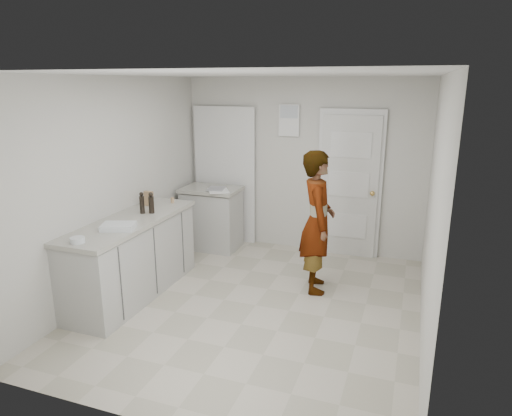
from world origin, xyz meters
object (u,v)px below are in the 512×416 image
at_px(person, 317,222).
at_px(baking_dish, 118,227).
at_px(cake_mix_box, 149,198).
at_px(egg_bowl, 77,240).
at_px(oil_cruet_b, 142,203).
at_px(spice_jar, 172,200).
at_px(oil_cruet_a, 151,203).

distance_m(person, baking_dish, 2.24).
xyz_separation_m(cake_mix_box, egg_bowl, (0.10, -1.42, -0.07)).
distance_m(oil_cruet_b, baking_dish, 0.62).
xyz_separation_m(cake_mix_box, oil_cruet_b, (0.12, -0.33, 0.03)).
bearing_deg(spice_jar, cake_mix_box, -135.21).
distance_m(person, cake_mix_box, 2.12).
bearing_deg(oil_cruet_b, oil_cruet_a, 25.41).
xyz_separation_m(cake_mix_box, baking_dish, (0.22, -0.94, -0.07)).
distance_m(oil_cruet_a, baking_dish, 0.66).
bearing_deg(cake_mix_box, spice_jar, 47.58).
xyz_separation_m(cake_mix_box, oil_cruet_a, (0.22, -0.28, 0.03)).
relative_size(oil_cruet_b, egg_bowl, 1.85).
relative_size(oil_cruet_a, baking_dish, 0.64).
bearing_deg(oil_cruet_b, person, 17.20).
distance_m(person, egg_bowl, 2.62).
bearing_deg(egg_bowl, oil_cruet_b, 89.13).
bearing_deg(egg_bowl, person, 40.59).
height_order(person, oil_cruet_a, person).
bearing_deg(cake_mix_box, oil_cruet_b, -67.47).
xyz_separation_m(baking_dish, egg_bowl, (-0.12, -0.49, -0.00)).
xyz_separation_m(spice_jar, oil_cruet_a, (0.00, -0.50, 0.09)).
bearing_deg(person, cake_mix_box, 80.67).
xyz_separation_m(spice_jar, egg_bowl, (-0.11, -1.64, -0.01)).
distance_m(spice_jar, egg_bowl, 1.64).
distance_m(oil_cruet_a, oil_cruet_b, 0.11).
distance_m(person, oil_cruet_b, 2.08).
bearing_deg(cake_mix_box, baking_dish, -74.11).
relative_size(person, oil_cruet_a, 6.62).
distance_m(cake_mix_box, oil_cruet_a, 0.36).
distance_m(spice_jar, oil_cruet_b, 0.56).
relative_size(oil_cruet_a, oil_cruet_b, 0.98).
relative_size(spice_jar, oil_cruet_b, 0.27).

